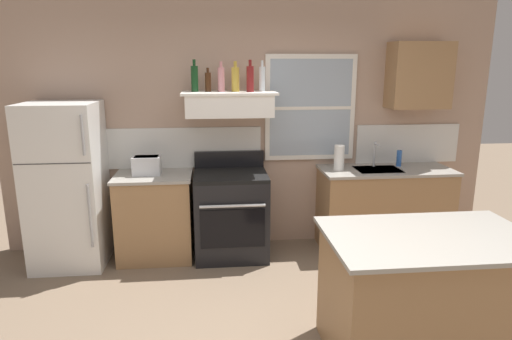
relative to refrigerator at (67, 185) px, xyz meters
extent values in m
cube|color=tan|center=(1.90, 0.39, 0.52)|extent=(5.40, 0.06, 2.70)
cube|color=silver|center=(0.75, 0.35, 0.30)|extent=(2.50, 0.02, 0.44)
cube|color=silver|center=(3.70, 0.35, 0.30)|extent=(1.20, 0.02, 0.44)
cube|color=white|center=(2.55, 0.34, 0.72)|extent=(1.00, 0.04, 1.15)
cube|color=#9EADBC|center=(2.55, 0.33, 0.72)|extent=(0.90, 0.01, 1.05)
cube|color=white|center=(2.55, 0.32, 0.72)|extent=(0.90, 0.02, 0.04)
cube|color=white|center=(0.00, 0.00, 0.00)|extent=(0.70, 0.68, 1.66)
cube|color=#333333|center=(0.00, -0.34, 0.30)|extent=(0.69, 0.00, 0.01)
cylinder|color=#A5A8AD|center=(0.30, -0.37, -0.21)|extent=(0.02, 0.02, 0.62)
cylinder|color=#A5A8AD|center=(0.30, -0.37, 0.57)|extent=(0.02, 0.02, 0.37)
cube|color=#9E754C|center=(0.85, 0.06, -0.39)|extent=(0.76, 0.60, 0.88)
cube|color=#9E998E|center=(0.85, 0.06, 0.06)|extent=(0.79, 0.63, 0.03)
cube|color=silver|center=(0.79, 0.07, 0.17)|extent=(0.28, 0.20, 0.19)
cube|color=black|center=(0.79, 0.07, 0.26)|extent=(0.24, 0.16, 0.01)
cube|color=black|center=(0.65, 0.07, 0.21)|extent=(0.02, 0.03, 0.02)
cube|color=black|center=(1.65, 0.02, -0.40)|extent=(0.76, 0.64, 0.87)
cube|color=black|center=(1.65, 0.02, 0.06)|extent=(0.76, 0.64, 0.04)
cube|color=black|center=(1.65, 0.31, 0.17)|extent=(0.76, 0.06, 0.18)
cube|color=black|center=(1.65, -0.30, -0.41)|extent=(0.65, 0.01, 0.40)
cylinder|color=silver|center=(1.65, -0.34, -0.16)|extent=(0.65, 0.03, 0.03)
cube|color=white|center=(1.65, 0.12, 0.78)|extent=(0.88, 0.48, 0.22)
cube|color=#262628|center=(1.65, -0.10, 0.70)|extent=(0.75, 0.02, 0.04)
cube|color=white|center=(1.65, 0.12, 0.90)|extent=(0.96, 0.52, 0.02)
cylinder|color=#143819|center=(1.30, 0.15, 1.04)|extent=(0.07, 0.07, 0.26)
cylinder|color=#143819|center=(1.30, 0.15, 1.20)|extent=(0.03, 0.03, 0.06)
cylinder|color=#381E0F|center=(1.44, 0.14, 1.01)|extent=(0.06, 0.06, 0.19)
cylinder|color=#381E0F|center=(1.44, 0.14, 1.13)|extent=(0.03, 0.03, 0.05)
cylinder|color=#C67F84|center=(1.57, 0.14, 1.04)|extent=(0.07, 0.07, 0.24)
cylinder|color=#C67F84|center=(1.57, 0.14, 1.19)|extent=(0.03, 0.03, 0.06)
cylinder|color=#B29333|center=(1.72, 0.13, 1.04)|extent=(0.08, 0.08, 0.24)
cylinder|color=#B29333|center=(1.72, 0.13, 1.19)|extent=(0.03, 0.03, 0.06)
cylinder|color=maroon|center=(1.86, 0.07, 1.04)|extent=(0.07, 0.07, 0.25)
cylinder|color=maroon|center=(1.86, 0.07, 1.20)|extent=(0.03, 0.03, 0.06)
cylinder|color=silver|center=(1.99, 0.16, 1.04)|extent=(0.06, 0.06, 0.25)
cylinder|color=silver|center=(1.99, 0.16, 1.20)|extent=(0.03, 0.03, 0.06)
cube|color=#9E754C|center=(3.35, 0.06, -0.39)|extent=(1.40, 0.60, 0.88)
cube|color=#9E998E|center=(3.35, 0.06, 0.06)|extent=(1.43, 0.63, 0.03)
cube|color=#B7BABC|center=(3.25, 0.04, 0.07)|extent=(0.48, 0.36, 0.01)
cylinder|color=silver|center=(3.25, 0.18, 0.22)|extent=(0.03, 0.03, 0.28)
cylinder|color=silver|center=(3.25, 0.10, 0.34)|extent=(0.02, 0.16, 0.02)
cylinder|color=white|center=(2.82, 0.06, 0.21)|extent=(0.11, 0.11, 0.27)
cylinder|color=blue|center=(3.53, 0.16, 0.17)|extent=(0.06, 0.06, 0.18)
cube|color=#9E754C|center=(2.91, -1.83, -0.39)|extent=(1.32, 0.82, 0.88)
cube|color=#9E998E|center=(2.91, -1.83, 0.06)|extent=(1.40, 0.90, 0.03)
cube|color=#9E754C|center=(3.70, 0.20, 1.07)|extent=(0.64, 0.32, 0.70)
camera|label=1|loc=(1.46, -4.49, 1.20)|focal=31.24mm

